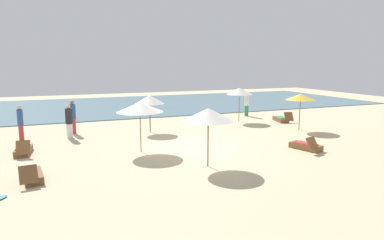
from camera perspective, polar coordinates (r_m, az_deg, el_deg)
name	(u,v)px	position (r m, az deg, el deg)	size (l,w,h in m)	color
ground_plane	(195,146)	(17.00, 0.57, -4.30)	(60.00, 60.00, 0.00)	beige
ocean_water	(128,105)	(33.12, -10.62, 2.43)	(48.00, 16.00, 0.06)	slate
umbrella_0	(150,100)	(20.13, -7.07, 3.38)	(1.72, 1.72, 2.18)	brown
umbrella_1	(240,91)	(23.79, 7.91, 4.77)	(1.80, 1.80, 2.34)	olive
umbrella_2	(140,107)	(15.70, -8.66, 2.13)	(2.13, 2.13, 2.30)	olive
umbrella_3	(301,97)	(21.61, 17.62, 3.66)	(1.79, 1.79, 2.20)	olive
umbrella_4	(208,115)	(13.26, 2.72, 0.90)	(2.00, 2.00, 2.33)	brown
lounger_2	(281,119)	(24.58, 14.64, 0.16)	(0.94, 1.74, 0.73)	brown
lounger_3	(33,176)	(13.33, -25.00, -8.43)	(0.79, 1.74, 0.70)	brown
lounger_4	(306,146)	(17.06, 18.47, -4.14)	(1.03, 1.74, 0.74)	brown
lounger_5	(23,150)	(17.20, -26.25, -4.54)	(0.72, 1.67, 0.75)	brown
person_0	(20,122)	(20.13, -26.65, -0.31)	(0.40, 0.40, 1.88)	#BF3338
person_1	(69,121)	(19.66, -19.76, -0.23)	(0.42, 0.42, 1.83)	white
person_2	(73,117)	(20.85, -19.21, 0.53)	(0.36, 0.36, 1.93)	#BF3338
person_3	(247,104)	(26.46, 9.08, 2.69)	(0.42, 0.42, 1.87)	#338C59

